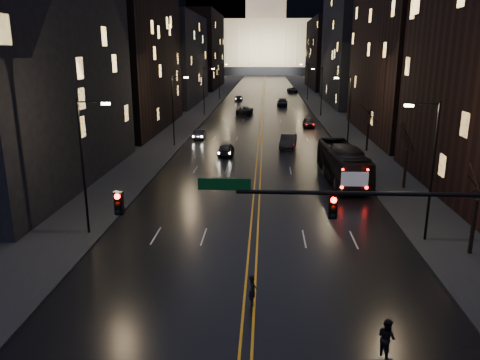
# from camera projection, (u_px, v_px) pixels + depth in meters

# --- Properties ---
(ground) EXTENTS (900.00, 900.00, 0.00)m
(ground) POSITION_uv_depth(u_px,v_px,m) (248.00, 323.00, 21.03)
(ground) COLOR black
(ground) RESTS_ON ground
(road) EXTENTS (20.00, 320.00, 0.02)m
(road) POSITION_uv_depth(u_px,v_px,m) (264.00, 90.00, 146.16)
(road) COLOR black
(road) RESTS_ON ground
(sidewalk_left) EXTENTS (8.00, 320.00, 0.16)m
(sidewalk_left) POSITION_uv_depth(u_px,v_px,m) (219.00, 90.00, 146.88)
(sidewalk_left) COLOR black
(sidewalk_left) RESTS_ON ground
(sidewalk_right) EXTENTS (8.00, 320.00, 0.16)m
(sidewalk_right) POSITION_uv_depth(u_px,v_px,m) (309.00, 90.00, 145.40)
(sidewalk_right) COLOR black
(sidewalk_right) RESTS_ON ground
(center_line) EXTENTS (0.62, 320.00, 0.01)m
(center_line) POSITION_uv_depth(u_px,v_px,m) (264.00, 90.00, 146.16)
(center_line) COLOR orange
(center_line) RESTS_ON road
(building_left_near) EXTENTS (12.00, 28.00, 22.00)m
(building_left_near) POSITION_uv_depth(u_px,v_px,m) (16.00, 61.00, 40.39)
(building_left_near) COLOR black
(building_left_near) RESTS_ON ground
(building_left_mid) EXTENTS (12.00, 30.00, 28.00)m
(building_left_mid) POSITION_uv_depth(u_px,v_px,m) (123.00, 36.00, 70.39)
(building_left_mid) COLOR black
(building_left_mid) RESTS_ON ground
(building_left_far) EXTENTS (12.00, 34.00, 20.00)m
(building_left_far) POSITION_uv_depth(u_px,v_px,m) (173.00, 59.00, 108.03)
(building_left_far) COLOR black
(building_left_far) RESTS_ON ground
(building_left_dist) EXTENTS (12.00, 40.00, 24.00)m
(building_left_dist) POSITION_uv_depth(u_px,v_px,m) (201.00, 51.00, 153.70)
(building_left_dist) COLOR black
(building_left_dist) RESTS_ON ground
(building_right_mid) EXTENTS (12.00, 34.00, 26.00)m
(building_right_mid) POSITION_uv_depth(u_px,v_px,m) (357.00, 46.00, 105.02)
(building_right_mid) COLOR black
(building_right_mid) RESTS_ON ground
(building_right_dist) EXTENTS (12.00, 40.00, 22.00)m
(building_right_dist) POSITION_uv_depth(u_px,v_px,m) (329.00, 54.00, 151.76)
(building_right_dist) COLOR black
(building_right_dist) RESTS_ON ground
(capitol) EXTENTS (90.00, 50.00, 58.50)m
(capitol) POSITION_uv_depth(u_px,v_px,m) (265.00, 41.00, 257.11)
(capitol) COLOR black
(capitol) RESTS_ON ground
(traffic_signal) EXTENTS (17.29, 0.45, 7.00)m
(traffic_signal) POSITION_uv_depth(u_px,v_px,m) (391.00, 219.00, 19.36)
(traffic_signal) COLOR black
(traffic_signal) RESTS_ON ground
(streetlamp_right_near) EXTENTS (2.13, 0.25, 9.00)m
(streetlamp_right_near) POSITION_uv_depth(u_px,v_px,m) (430.00, 165.00, 28.73)
(streetlamp_right_near) COLOR black
(streetlamp_right_near) RESTS_ON ground
(streetlamp_left_near) EXTENTS (2.13, 0.25, 9.00)m
(streetlamp_left_near) POSITION_uv_depth(u_px,v_px,m) (85.00, 160.00, 29.87)
(streetlamp_left_near) COLOR black
(streetlamp_left_near) RESTS_ON ground
(streetlamp_right_mid) EXTENTS (2.13, 0.25, 9.00)m
(streetlamp_right_mid) POSITION_uv_depth(u_px,v_px,m) (348.00, 108.00, 57.61)
(streetlamp_right_mid) COLOR black
(streetlamp_right_mid) RESTS_ON ground
(streetlamp_left_mid) EXTENTS (2.13, 0.25, 9.00)m
(streetlamp_left_mid) POSITION_uv_depth(u_px,v_px,m) (174.00, 107.00, 58.75)
(streetlamp_left_mid) COLOR black
(streetlamp_left_mid) RESTS_ON ground
(streetlamp_right_far) EXTENTS (2.13, 0.25, 9.00)m
(streetlamp_right_far) POSITION_uv_depth(u_px,v_px,m) (321.00, 89.00, 86.49)
(streetlamp_right_far) COLOR black
(streetlamp_right_far) RESTS_ON ground
(streetlamp_left_far) EXTENTS (2.13, 0.25, 9.00)m
(streetlamp_left_far) POSITION_uv_depth(u_px,v_px,m) (205.00, 88.00, 87.63)
(streetlamp_left_far) COLOR black
(streetlamp_left_far) RESTS_ON ground
(streetlamp_right_dist) EXTENTS (2.13, 0.25, 9.00)m
(streetlamp_right_dist) POSITION_uv_depth(u_px,v_px,m) (307.00, 80.00, 115.36)
(streetlamp_right_dist) COLOR black
(streetlamp_right_dist) RESTS_ON ground
(streetlamp_left_dist) EXTENTS (2.13, 0.25, 9.00)m
(streetlamp_left_dist) POSITION_uv_depth(u_px,v_px,m) (220.00, 79.00, 116.50)
(streetlamp_left_dist) COLOR black
(streetlamp_left_dist) RESTS_ON ground
(tree_right_near) EXTENTS (2.40, 2.40, 6.65)m
(tree_right_near) POSITION_uv_depth(u_px,v_px,m) (479.00, 183.00, 26.84)
(tree_right_near) COLOR black
(tree_right_near) RESTS_ON ground
(tree_right_mid) EXTENTS (2.40, 2.40, 6.65)m
(tree_right_mid) POSITION_uv_depth(u_px,v_px,m) (408.00, 139.00, 40.32)
(tree_right_mid) COLOR black
(tree_right_mid) RESTS_ON ground
(tree_right_far) EXTENTS (2.40, 2.40, 6.65)m
(tree_right_far) POSITION_uv_depth(u_px,v_px,m) (369.00, 115.00, 55.72)
(tree_right_far) COLOR black
(tree_right_far) RESTS_ON ground
(bus) EXTENTS (3.54, 12.07, 3.32)m
(bus) POSITION_uv_depth(u_px,v_px,m) (343.00, 164.00, 43.74)
(bus) COLOR black
(bus) RESTS_ON ground
(oncoming_car_a) EXTENTS (1.84, 4.43, 1.50)m
(oncoming_car_a) POSITION_uv_depth(u_px,v_px,m) (226.00, 149.00, 54.86)
(oncoming_car_a) COLOR black
(oncoming_car_a) RESTS_ON ground
(oncoming_car_b) EXTENTS (1.66, 4.14, 1.34)m
(oncoming_car_b) POSITION_uv_depth(u_px,v_px,m) (200.00, 134.00, 65.17)
(oncoming_car_b) COLOR black
(oncoming_car_b) RESTS_ON ground
(oncoming_car_c) EXTENTS (3.36, 6.21, 1.65)m
(oncoming_car_c) POSITION_uv_depth(u_px,v_px,m) (245.00, 110.00, 90.31)
(oncoming_car_c) COLOR black
(oncoming_car_c) RESTS_ON ground
(oncoming_car_d) EXTENTS (1.98, 4.69, 1.35)m
(oncoming_car_d) POSITION_uv_depth(u_px,v_px,m) (239.00, 98.00, 115.15)
(oncoming_car_d) COLOR black
(oncoming_car_d) RESTS_ON ground
(receding_car_a) EXTENTS (2.47, 5.37, 1.71)m
(receding_car_a) POSITION_uv_depth(u_px,v_px,m) (288.00, 141.00, 58.98)
(receding_car_a) COLOR black
(receding_car_a) RESTS_ON ground
(receding_car_b) EXTENTS (1.85, 4.45, 1.51)m
(receding_car_b) POSITION_uv_depth(u_px,v_px,m) (309.00, 123.00, 75.18)
(receding_car_b) COLOR black
(receding_car_b) RESTS_ON ground
(receding_car_c) EXTENTS (2.59, 5.81, 1.66)m
(receding_car_c) POSITION_uv_depth(u_px,v_px,m) (282.00, 103.00, 103.72)
(receding_car_c) COLOR black
(receding_car_c) RESTS_ON ground
(receding_car_d) EXTENTS (3.08, 5.74, 1.53)m
(receding_car_d) POSITION_uv_depth(u_px,v_px,m) (292.00, 90.00, 138.33)
(receding_car_d) COLOR black
(receding_car_d) RESTS_ON ground
(pedestrian_a) EXTENTS (0.40, 0.58, 1.53)m
(pedestrian_a) POSITION_uv_depth(u_px,v_px,m) (253.00, 290.00, 22.43)
(pedestrian_a) COLOR black
(pedestrian_a) RESTS_ON ground
(pedestrian_b) EXTENTS (0.76, 0.92, 1.66)m
(pedestrian_b) POSITION_uv_depth(u_px,v_px,m) (387.00, 337.00, 18.59)
(pedestrian_b) COLOR black
(pedestrian_b) RESTS_ON ground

